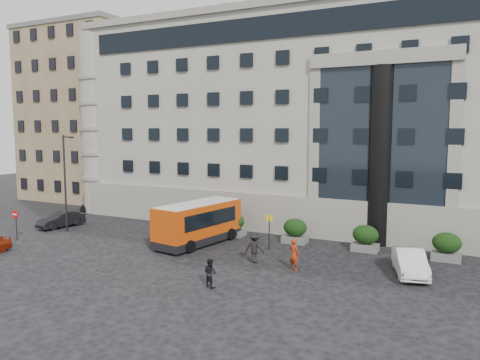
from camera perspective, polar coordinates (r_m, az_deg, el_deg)
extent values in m
plane|color=black|center=(31.83, -9.37, -9.34)|extent=(120.00, 120.00, 0.00)
cube|color=gray|center=(48.23, 12.27, 6.73)|extent=(44.00, 24.00, 18.00)
cylinder|color=black|center=(35.57, 16.76, 2.76)|extent=(1.80, 1.80, 13.00)
cube|color=#82654B|center=(61.47, -16.67, 7.43)|extent=(14.00, 14.00, 20.00)
cube|color=brown|center=(77.31, -9.05, 8.09)|extent=(13.00, 13.00, 22.00)
cube|color=#555553|center=(40.21, -7.41, -5.63)|extent=(1.80, 1.20, 0.50)
ellipsoid|color=black|center=(40.03, -7.43, -4.34)|extent=(1.80, 1.26, 1.34)
cube|color=#555553|center=(37.58, -0.80, -6.42)|extent=(1.80, 1.20, 0.50)
ellipsoid|color=black|center=(37.39, -0.80, -5.05)|extent=(1.80, 1.26, 1.34)
cube|color=#555553|center=(35.53, 6.71, -7.22)|extent=(1.80, 1.20, 0.50)
ellipsoid|color=black|center=(35.33, 6.73, -5.77)|extent=(1.80, 1.26, 1.34)
cube|color=#555553|center=(34.16, 15.01, -7.95)|extent=(1.80, 1.20, 0.50)
ellipsoid|color=black|center=(33.94, 15.05, -6.45)|extent=(1.80, 1.26, 1.34)
cube|color=#555553|center=(33.54, 23.83, -8.55)|extent=(1.80, 1.20, 0.50)
ellipsoid|color=black|center=(33.32, 23.90, -7.02)|extent=(1.80, 1.26, 1.34)
cylinder|color=#262628|center=(41.22, -20.54, -0.41)|extent=(0.16, 0.16, 8.00)
cylinder|color=#262628|center=(40.64, -20.32, 4.96)|extent=(0.90, 0.12, 0.12)
cube|color=black|center=(40.31, -19.88, 4.90)|extent=(0.35, 0.18, 0.14)
cylinder|color=#262628|center=(33.09, 3.58, -6.42)|extent=(0.08, 0.08, 2.50)
cube|color=yellow|center=(32.87, 3.59, -4.64)|extent=(0.50, 0.06, 0.45)
cylinder|color=#262628|center=(39.88, -25.60, -5.06)|extent=(0.08, 0.08, 2.20)
cylinder|color=red|center=(39.68, -25.73, -3.80)|extent=(0.64, 0.05, 0.64)
cube|color=white|center=(39.66, -25.78, -3.81)|extent=(0.45, 0.04, 0.10)
cube|color=#C64009|center=(34.83, -5.10, -4.88)|extent=(3.63, 7.64, 2.49)
cube|color=black|center=(35.12, -5.08, -7.03)|extent=(3.68, 7.68, 0.55)
cube|color=black|center=(34.78, -5.11, -4.47)|extent=(3.44, 6.05, 1.10)
cube|color=silver|center=(34.62, -5.12, -2.94)|extent=(3.45, 7.25, 0.18)
cylinder|color=black|center=(34.29, -9.27, -7.42)|extent=(0.42, 0.93, 0.90)
cylinder|color=black|center=(32.60, -6.12, -8.09)|extent=(0.42, 0.93, 0.90)
cylinder|color=black|center=(37.65, -4.18, -6.10)|extent=(0.42, 0.93, 0.90)
cylinder|color=black|center=(36.12, -1.11, -6.62)|extent=(0.42, 0.93, 0.90)
cube|color=maroon|center=(51.49, -9.35, -1.61)|extent=(2.33, 3.56, 2.43)
cube|color=maroon|center=(49.60, -11.13, -2.40)|extent=(2.18, 1.61, 1.65)
cube|color=black|center=(49.03, -11.65, -2.11)|extent=(1.85, 0.17, 0.78)
cylinder|color=black|center=(50.46, -11.98, -3.08)|extent=(0.27, 0.82, 0.82)
cylinder|color=black|center=(49.12, -10.08, -3.30)|extent=(0.27, 0.82, 0.82)
cylinder|color=black|center=(52.91, -9.73, -2.60)|extent=(0.27, 0.82, 0.82)
cylinder|color=black|center=(51.63, -7.86, -2.79)|extent=(0.27, 0.82, 0.82)
imported|color=black|center=(43.50, -20.98, -4.52)|extent=(1.99, 4.25, 1.35)
imported|color=black|center=(51.45, -16.81, -2.80)|extent=(2.29, 4.43, 1.23)
imported|color=black|center=(52.12, -16.10, -2.65)|extent=(2.69, 4.75, 1.25)
imported|color=silver|center=(29.51, 20.02, -9.39)|extent=(2.77, 4.82, 1.50)
imported|color=#A42E10|center=(28.78, 6.61, -8.98)|extent=(0.84, 0.72, 1.95)
imported|color=black|center=(25.76, -3.67, -11.23)|extent=(0.91, 0.80, 1.57)
imported|color=black|center=(30.08, 1.79, -8.25)|extent=(1.30, 0.79, 1.96)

